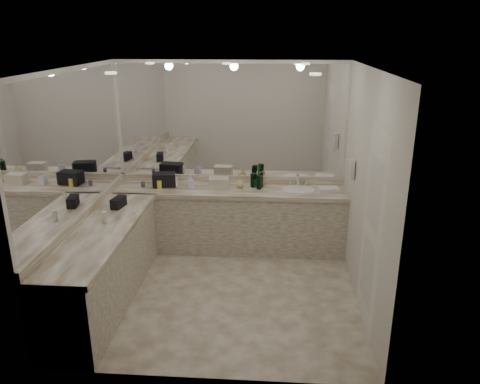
# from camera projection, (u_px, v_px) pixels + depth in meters

# --- Properties ---
(floor) EXTENTS (3.20, 3.20, 0.00)m
(floor) POSITION_uv_depth(u_px,v_px,m) (221.00, 291.00, 5.62)
(floor) COLOR beige
(floor) RESTS_ON ground
(ceiling) EXTENTS (3.20, 3.20, 0.00)m
(ceiling) POSITION_uv_depth(u_px,v_px,m) (218.00, 68.00, 4.77)
(ceiling) COLOR white
(ceiling) RESTS_ON floor
(wall_back) EXTENTS (3.20, 0.02, 2.60)m
(wall_back) POSITION_uv_depth(u_px,v_px,m) (231.00, 155.00, 6.61)
(wall_back) COLOR silver
(wall_back) RESTS_ON floor
(wall_left) EXTENTS (0.02, 3.00, 2.60)m
(wall_left) POSITION_uv_depth(u_px,v_px,m) (80.00, 185.00, 5.30)
(wall_left) COLOR silver
(wall_left) RESTS_ON floor
(wall_right) EXTENTS (0.02, 3.00, 2.60)m
(wall_right) POSITION_uv_depth(u_px,v_px,m) (365.00, 192.00, 5.09)
(wall_right) COLOR silver
(wall_right) RESTS_ON floor
(vanity_back_base) EXTENTS (3.20, 0.60, 0.84)m
(vanity_back_base) POSITION_uv_depth(u_px,v_px,m) (230.00, 220.00, 6.61)
(vanity_back_base) COLOR beige
(vanity_back_base) RESTS_ON floor
(vanity_back_top) EXTENTS (3.20, 0.64, 0.06)m
(vanity_back_top) POSITION_uv_depth(u_px,v_px,m) (230.00, 191.00, 6.46)
(vanity_back_top) COLOR beige
(vanity_back_top) RESTS_ON vanity_back_base
(vanity_left_base) EXTENTS (0.60, 2.40, 0.84)m
(vanity_left_base) POSITION_uv_depth(u_px,v_px,m) (104.00, 268.00, 5.28)
(vanity_left_base) COLOR beige
(vanity_left_base) RESTS_ON floor
(vanity_left_top) EXTENTS (0.64, 2.42, 0.06)m
(vanity_left_top) POSITION_uv_depth(u_px,v_px,m) (101.00, 232.00, 5.14)
(vanity_left_top) COLOR beige
(vanity_left_top) RESTS_ON vanity_left_base
(backsplash_back) EXTENTS (3.20, 0.04, 0.10)m
(backsplash_back) POSITION_uv_depth(u_px,v_px,m) (231.00, 179.00, 6.71)
(backsplash_back) COLOR beige
(backsplash_back) RESTS_ON vanity_back_top
(backsplash_left) EXTENTS (0.04, 3.00, 0.10)m
(backsplash_left) POSITION_uv_depth(u_px,v_px,m) (85.00, 214.00, 5.41)
(backsplash_left) COLOR beige
(backsplash_left) RESTS_ON vanity_left_top
(mirror_back) EXTENTS (3.12, 0.01, 1.55)m
(mirror_back) POSITION_uv_depth(u_px,v_px,m) (231.00, 122.00, 6.45)
(mirror_back) COLOR white
(mirror_back) RESTS_ON wall_back
(mirror_left) EXTENTS (0.01, 2.92, 1.55)m
(mirror_left) POSITION_uv_depth(u_px,v_px,m) (76.00, 144.00, 5.15)
(mirror_left) COLOR white
(mirror_left) RESTS_ON wall_left
(sink) EXTENTS (0.44, 0.44, 0.03)m
(sink) POSITION_uv_depth(u_px,v_px,m) (299.00, 190.00, 6.40)
(sink) COLOR white
(sink) RESTS_ON vanity_back_top
(faucet) EXTENTS (0.24, 0.16, 0.14)m
(faucet) POSITION_uv_depth(u_px,v_px,m) (298.00, 180.00, 6.57)
(faucet) COLOR silver
(faucet) RESTS_ON vanity_back_top
(wall_phone) EXTENTS (0.06, 0.10, 0.24)m
(wall_phone) POSITION_uv_depth(u_px,v_px,m) (352.00, 169.00, 5.74)
(wall_phone) COLOR white
(wall_phone) RESTS_ON wall_right
(door) EXTENTS (0.02, 0.82, 2.10)m
(door) POSITION_uv_depth(u_px,v_px,m) (371.00, 231.00, 4.70)
(door) COLOR white
(door) RESTS_ON wall_right
(black_toiletry_bag) EXTENTS (0.35, 0.25, 0.18)m
(black_toiletry_bag) POSITION_uv_depth(u_px,v_px,m) (164.00, 180.00, 6.52)
(black_toiletry_bag) COLOR black
(black_toiletry_bag) RESTS_ON vanity_back_top
(black_bag_spill) EXTENTS (0.15, 0.25, 0.13)m
(black_bag_spill) POSITION_uv_depth(u_px,v_px,m) (118.00, 202.00, 5.75)
(black_bag_spill) COLOR black
(black_bag_spill) RESTS_ON vanity_left_top
(cream_cosmetic_case) EXTENTS (0.28, 0.18, 0.15)m
(cream_cosmetic_case) POSITION_uv_depth(u_px,v_px,m) (219.00, 183.00, 6.43)
(cream_cosmetic_case) COLOR beige
(cream_cosmetic_case) RESTS_ON vanity_back_top
(hand_towel) EXTENTS (0.29, 0.22, 0.04)m
(hand_towel) POSITION_uv_depth(u_px,v_px,m) (329.00, 189.00, 6.37)
(hand_towel) COLOR white
(hand_towel) RESTS_ON vanity_back_top
(lotion_left) EXTENTS (0.06, 0.06, 0.13)m
(lotion_left) POSITION_uv_depth(u_px,v_px,m) (104.00, 217.00, 5.27)
(lotion_left) COLOR white
(lotion_left) RESTS_ON vanity_left_top
(soap_bottle_a) EXTENTS (0.09, 0.09, 0.19)m
(soap_bottle_a) POSITION_uv_depth(u_px,v_px,m) (175.00, 181.00, 6.47)
(soap_bottle_a) COLOR silver
(soap_bottle_a) RESTS_ON vanity_back_top
(soap_bottle_b) EXTENTS (0.10, 0.10, 0.18)m
(soap_bottle_b) POSITION_uv_depth(u_px,v_px,m) (191.00, 182.00, 6.44)
(soap_bottle_b) COLOR silver
(soap_bottle_b) RESTS_ON vanity_back_top
(soap_bottle_c) EXTENTS (0.13, 0.13, 0.15)m
(soap_bottle_c) POSITION_uv_depth(u_px,v_px,m) (240.00, 182.00, 6.47)
(soap_bottle_c) COLOR #D5C67C
(soap_bottle_c) RESTS_ON vanity_back_top
(green_bottle_0) EXTENTS (0.07, 0.07, 0.20)m
(green_bottle_0) POSITION_uv_depth(u_px,v_px,m) (254.00, 180.00, 6.48)
(green_bottle_0) COLOR #155325
(green_bottle_0) RESTS_ON vanity_back_top
(green_bottle_1) EXTENTS (0.06, 0.06, 0.18)m
(green_bottle_1) POSITION_uv_depth(u_px,v_px,m) (253.00, 180.00, 6.50)
(green_bottle_1) COLOR #155325
(green_bottle_1) RESTS_ON vanity_back_top
(green_bottle_2) EXTENTS (0.07, 0.07, 0.20)m
(green_bottle_2) POSITION_uv_depth(u_px,v_px,m) (259.00, 182.00, 6.40)
(green_bottle_2) COLOR #155325
(green_bottle_2) RESTS_ON vanity_back_top
(green_bottle_3) EXTENTS (0.06, 0.06, 0.22)m
(green_bottle_3) POSITION_uv_depth(u_px,v_px,m) (261.00, 180.00, 6.47)
(green_bottle_3) COLOR #155325
(green_bottle_3) RESTS_ON vanity_back_top
(green_bottle_4) EXTENTS (0.07, 0.07, 0.19)m
(green_bottle_4) POSITION_uv_depth(u_px,v_px,m) (253.00, 180.00, 6.51)
(green_bottle_4) COLOR #155325
(green_bottle_4) RESTS_ON vanity_back_top
(amenity_bottle_0) EXTENTS (0.05, 0.05, 0.13)m
(amenity_bottle_0) POSITION_uv_depth(u_px,v_px,m) (263.00, 181.00, 6.55)
(amenity_bottle_0) COLOR #E57F66
(amenity_bottle_0) RESTS_ON vanity_back_top
(amenity_bottle_1) EXTENTS (0.04, 0.04, 0.12)m
(amenity_bottle_1) POSITION_uv_depth(u_px,v_px,m) (255.00, 183.00, 6.50)
(amenity_bottle_1) COLOR white
(amenity_bottle_1) RESTS_ON vanity_back_top
(amenity_bottle_2) EXTENTS (0.05, 0.05, 0.09)m
(amenity_bottle_2) POSITION_uv_depth(u_px,v_px,m) (212.00, 184.00, 6.48)
(amenity_bottle_2) COLOR white
(amenity_bottle_2) RESTS_ON vanity_back_top
(amenity_bottle_3) EXTENTS (0.06, 0.06, 0.12)m
(amenity_bottle_3) POSITION_uv_depth(u_px,v_px,m) (159.00, 185.00, 6.43)
(amenity_bottle_3) COLOR #F2D84C
(amenity_bottle_3) RESTS_ON vanity_back_top
(amenity_bottle_4) EXTENTS (0.05, 0.05, 0.07)m
(amenity_bottle_4) POSITION_uv_depth(u_px,v_px,m) (143.00, 184.00, 6.51)
(amenity_bottle_4) COLOR #3F3F4C
(amenity_bottle_4) RESTS_ON vanity_back_top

